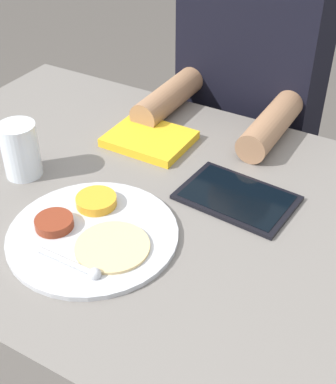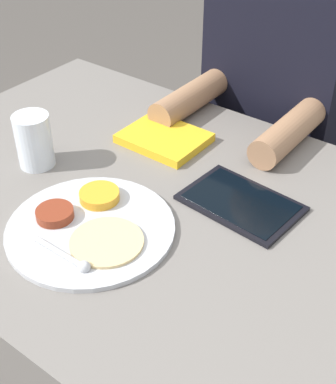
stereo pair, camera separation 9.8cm
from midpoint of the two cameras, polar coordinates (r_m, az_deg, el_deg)
dining_table at (r=1.34m, az=0.20°, el=-13.45°), size 1.19×0.81×0.77m
thali_tray at (r=0.99m, az=-5.54°, el=-3.73°), size 0.31×0.31×0.03m
red_notebook at (r=1.24m, az=1.87°, el=5.64°), size 0.19×0.15×0.02m
tablet_device at (r=1.06m, az=10.40°, el=-1.24°), size 0.23×0.17×0.01m
person_diner at (r=1.57m, az=12.65°, el=4.65°), size 0.37×0.46×1.26m
drinking_glass at (r=1.16m, az=-11.77°, el=5.31°), size 0.08×0.08×0.12m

